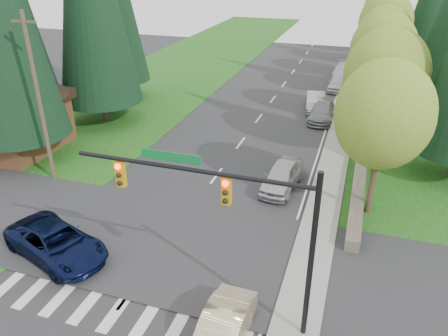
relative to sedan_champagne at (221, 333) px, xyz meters
The scene contains 23 objects.
grass_east 19.02m from the sedan_champagne, 63.43° to the left, with size 14.00×110.00×0.06m, color #194813.
grass_west 24.41m from the sedan_champagne, 135.83° to the left, with size 14.00×110.00×0.06m, color #194813.
cross_street 6.76m from the sedan_champagne, 131.99° to the left, with size 120.00×8.00×0.10m, color #28282B.
sidewalk_east 19.16m from the sedan_champagne, 82.80° to the left, with size 1.80×80.00×0.13m, color gray.
curb_east 19.07m from the sedan_champagne, 85.34° to the left, with size 0.20×80.00×0.13m, color gray.
stone_wall_north 27.31m from the sedan_champagne, 81.37° to the left, with size 0.70×40.00×0.70m, color #4C4438.
traffic_signal 4.53m from the sedan_champagne, 94.97° to the left, with size 8.70×0.37×6.80m.
brown_building 23.03m from the sedan_champagne, 148.39° to the left, with size 8.40×8.40×5.40m.
utility_pole 17.22m from the sedan_champagne, 147.26° to the left, with size 1.60×0.24×10.00m.
decid_tree_0 12.92m from the sedan_champagne, 66.86° to the left, with size 4.80×4.80×8.37m.
decid_tree_1 19.31m from the sedan_champagne, 75.07° to the left, with size 5.20×5.20×8.80m.
decid_tree_2 25.95m from the sedan_champagne, 79.57° to the left, with size 5.00×5.00×8.82m.
decid_tree_3 32.72m from the sedan_champagne, 81.64° to the left, with size 5.00×5.00×8.55m.
decid_tree_4 39.66m from the sedan_champagne, 82.98° to the left, with size 5.40×5.40×9.18m.
decid_tree_5 46.48m from the sedan_champagne, 84.29° to the left, with size 4.80×4.80×8.30m.
decid_tree_6 53.46m from the sedan_champagne, 84.93° to the left, with size 5.20×5.20×8.86m.
sedan_champagne is the anchor object (origin of this frame).
suv_navy 9.25m from the sedan_champagne, 163.68° to the left, with size 2.51×5.44×1.51m, color #0A1133.
parked_car_a 12.25m from the sedan_champagne, 91.40° to the left, with size 1.81×4.49×1.53m, color silver.
parked_car_b 24.71m from the sedan_champagne, 88.64° to the left, with size 1.94×4.77×1.38m, color slate.
parked_car_c 27.26m from the sedan_champagne, 90.63° to the left, with size 1.55×4.43×1.46m, color #AFAFB4.
parked_car_d 34.08m from the sedan_champagne, 88.15° to the left, with size 1.81×4.50×1.53m, color silver.
parked_car_e 40.02m from the sedan_champagne, 88.42° to the left, with size 1.91×4.69×1.36m, color #BABAC0.
Camera 1 is at (8.06, -7.55, 12.83)m, focal length 35.00 mm.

